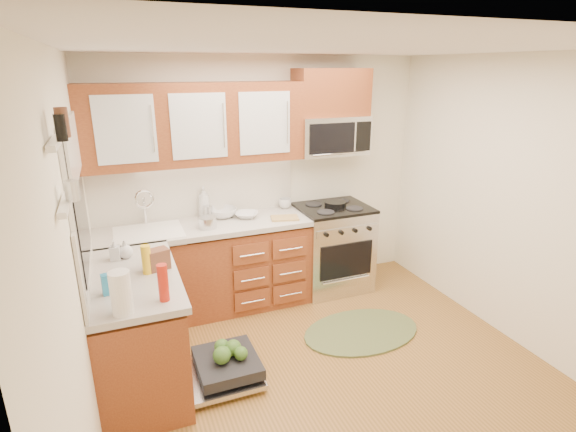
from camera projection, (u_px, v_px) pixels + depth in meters
name	position (u px, v px, depth m)	size (l,w,h in m)	color
floor	(336.00, 376.00, 3.64)	(3.50, 3.50, 0.00)	brown
ceiling	(349.00, 47.00, 2.85)	(3.50, 3.50, 0.00)	white
wall_back	(264.00, 178.00, 4.79)	(3.50, 0.04, 2.50)	white
wall_front	(559.00, 382.00, 1.70)	(3.50, 0.04, 2.50)	white
wall_left	(77.00, 270.00, 2.63)	(0.04, 3.50, 2.50)	white
wall_right	(522.00, 206.00, 3.85)	(0.04, 3.50, 2.50)	white
base_cabinet_back	(207.00, 271.00, 4.53)	(2.05, 0.60, 0.85)	maroon
base_cabinet_left	(139.00, 334.00, 3.46)	(0.60, 1.25, 0.85)	maroon
countertop_back	(204.00, 227.00, 4.37)	(2.07, 0.64, 0.05)	beige
countertop_left	(133.00, 278.00, 3.32)	(0.64, 1.27, 0.05)	beige
backsplash_back	(197.00, 189.00, 4.54)	(2.05, 0.02, 0.57)	silver
backsplash_left	(84.00, 245.00, 3.12)	(0.02, 1.25, 0.57)	silver
upper_cabinets	(195.00, 124.00, 4.18)	(2.05, 0.35, 0.75)	maroon
cabinet_over_mw	(331.00, 92.00, 4.59)	(0.76, 0.35, 0.47)	maroon
range	(332.00, 247.00, 4.99)	(0.76, 0.64, 0.95)	silver
microwave	(331.00, 135.00, 4.71)	(0.76, 0.38, 0.40)	silver
sink	(150.00, 245.00, 4.20)	(0.62, 0.50, 0.26)	white
dishwasher	(222.00, 369.00, 3.57)	(0.70, 0.60, 0.20)	silver
window	(76.00, 199.00, 2.99)	(0.03, 1.05, 1.05)	white
window_blind	(73.00, 149.00, 2.89)	(0.02, 0.96, 0.40)	white
shelf_upper	(55.00, 143.00, 2.08)	(0.04, 0.40, 0.03)	white
shelf_lower	(65.00, 204.00, 2.18)	(0.04, 0.40, 0.03)	white
rug	(361.00, 331.00, 4.24)	(1.14, 0.74, 0.02)	olive
skillet	(335.00, 204.00, 4.87)	(0.24, 0.24, 0.04)	black
stock_pot	(207.00, 223.00, 4.26)	(0.18, 0.18, 0.11)	silver
cutting_board	(285.00, 218.00, 4.52)	(0.27, 0.17, 0.02)	#9F8249
canister	(208.00, 213.00, 4.48)	(0.09, 0.09, 0.14)	silver
paper_towel_roll	(121.00, 293.00, 2.75)	(0.13, 0.13, 0.28)	white
mustard_bottle	(146.00, 260.00, 3.30)	(0.07, 0.07, 0.22)	yellow
red_bottle	(163.00, 283.00, 2.91)	(0.07, 0.07, 0.26)	red
wooden_box	(158.00, 259.00, 3.39)	(0.16, 0.11, 0.16)	brown
blue_carton	(109.00, 284.00, 3.01)	(0.09, 0.06, 0.15)	#298DC0
bowl_a	(247.00, 215.00, 4.56)	(0.23, 0.23, 0.06)	#999999
bowl_b	(222.00, 213.00, 4.57)	(0.29, 0.29, 0.09)	#999999
cup	(285.00, 203.00, 4.86)	(0.13, 0.13, 0.11)	#999999
soap_bottle_a	(204.00, 202.00, 4.55)	(0.12, 0.12, 0.32)	#999999
soap_bottle_b	(115.00, 250.00, 3.54)	(0.08, 0.08, 0.17)	#999999
soap_bottle_c	(125.00, 249.00, 3.59)	(0.12, 0.12, 0.15)	#999999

